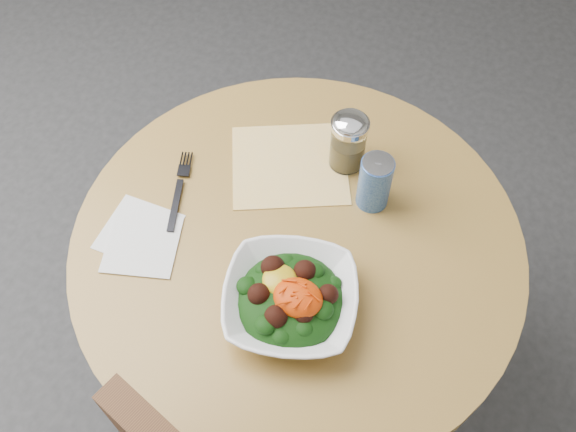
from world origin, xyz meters
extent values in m
plane|color=#2B2B2E|center=(0.00, 0.00, 0.00)|extent=(6.00, 6.00, 0.00)
cylinder|color=black|center=(0.00, 0.00, 0.01)|extent=(0.52, 0.52, 0.03)
cylinder|color=black|center=(0.00, 0.00, 0.35)|extent=(0.10, 0.10, 0.71)
cylinder|color=#B38C40|center=(0.00, 0.00, 0.73)|extent=(0.90, 0.90, 0.04)
cube|color=orange|center=(-0.09, 0.17, 0.75)|extent=(0.32, 0.31, 0.00)
cube|color=silver|center=(-0.30, -0.10, 0.75)|extent=(0.14, 0.14, 0.00)
cube|color=silver|center=(-0.28, -0.13, 0.75)|extent=(0.17, 0.17, 0.00)
imported|color=white|center=(0.04, -0.14, 0.78)|extent=(0.30, 0.30, 0.06)
ellipsoid|color=black|center=(0.04, -0.14, 0.78)|extent=(0.20, 0.20, 0.07)
ellipsoid|color=#BB9A12|center=(0.02, -0.12, 0.81)|extent=(0.06, 0.06, 0.02)
ellipsoid|color=red|center=(0.06, -0.15, 0.81)|extent=(0.09, 0.08, 0.04)
cube|color=black|center=(-0.26, -0.02, 0.76)|extent=(0.05, 0.13, 0.00)
cube|color=black|center=(-0.29, 0.08, 0.76)|extent=(0.05, 0.07, 0.00)
cylinder|color=silver|center=(0.02, 0.22, 0.81)|extent=(0.07, 0.07, 0.11)
cylinder|color=olive|center=(0.02, 0.22, 0.78)|extent=(0.06, 0.06, 0.06)
cylinder|color=silver|center=(0.02, 0.22, 0.87)|extent=(0.08, 0.08, 0.01)
ellipsoid|color=silver|center=(0.02, 0.22, 0.88)|extent=(0.07, 0.07, 0.03)
cylinder|color=navy|center=(0.10, 0.15, 0.81)|extent=(0.07, 0.07, 0.12)
cylinder|color=#B3B3BA|center=(0.10, 0.15, 0.87)|extent=(0.06, 0.06, 0.00)
cube|color=#B3B3BA|center=(0.10, 0.16, 0.88)|extent=(0.01, 0.02, 0.00)
camera|label=1|loc=(0.24, -0.62, 1.83)|focal=40.00mm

